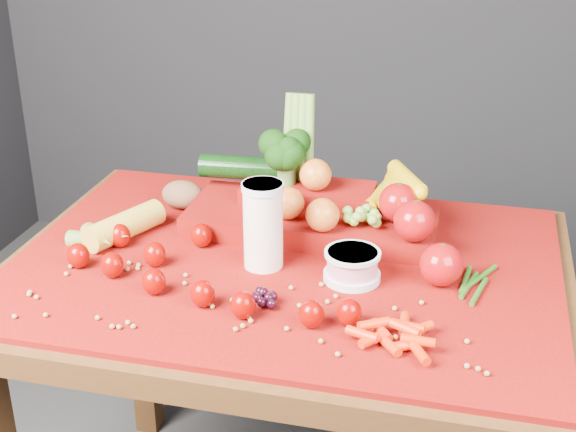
% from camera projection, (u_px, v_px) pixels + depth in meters
% --- Properties ---
extents(table, '(1.10, 0.80, 0.75)m').
position_uv_depth(table, '(286.00, 308.00, 1.61)').
color(table, '#361F0C').
rests_on(table, ground).
extents(red_cloth, '(1.05, 0.75, 0.01)m').
position_uv_depth(red_cloth, '(286.00, 264.00, 1.57)').
color(red_cloth, maroon).
rests_on(red_cloth, table).
extents(milk_glass, '(0.08, 0.08, 0.17)m').
position_uv_depth(milk_glass, '(263.00, 222.00, 1.52)').
color(milk_glass, silver).
rests_on(milk_glass, red_cloth).
extents(yogurt_bowl, '(0.11, 0.11, 0.06)m').
position_uv_depth(yogurt_bowl, '(352.00, 265.00, 1.49)').
color(yogurt_bowl, silver).
rests_on(yogurt_bowl, red_cloth).
extents(strawberry_scatter, '(0.58, 0.28, 0.05)m').
position_uv_depth(strawberry_scatter, '(188.00, 272.00, 1.47)').
color(strawberry_scatter, '#7E0300').
rests_on(strawberry_scatter, red_cloth).
extents(dark_grape_cluster, '(0.06, 0.05, 0.03)m').
position_uv_depth(dark_grape_cluster, '(264.00, 299.00, 1.41)').
color(dark_grape_cluster, black).
rests_on(dark_grape_cluster, red_cloth).
extents(soybean_scatter, '(0.84, 0.24, 0.01)m').
position_uv_depth(soybean_scatter, '(258.00, 311.00, 1.39)').
color(soybean_scatter, '#A28445').
rests_on(soybean_scatter, red_cloth).
extents(corn_ear, '(0.24, 0.26, 0.06)m').
position_uv_depth(corn_ear, '(107.00, 234.00, 1.63)').
color(corn_ear, gold).
rests_on(corn_ear, red_cloth).
extents(potato, '(0.09, 0.07, 0.06)m').
position_uv_depth(potato, '(183.00, 195.00, 1.79)').
color(potato, brown).
rests_on(potato, red_cloth).
extents(baby_carrot_pile, '(0.17, 0.17, 0.03)m').
position_uv_depth(baby_carrot_pile, '(391.00, 334.00, 1.30)').
color(baby_carrot_pile, red).
rests_on(baby_carrot_pile, red_cloth).
extents(green_bean_pile, '(0.14, 0.12, 0.01)m').
position_uv_depth(green_bean_pile, '(473.00, 283.00, 1.48)').
color(green_bean_pile, '#245613').
rests_on(green_bean_pile, red_cloth).
extents(produce_mound, '(0.60, 0.36, 0.27)m').
position_uv_depth(produce_mound, '(326.00, 205.00, 1.67)').
color(produce_mound, maroon).
rests_on(produce_mound, red_cloth).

